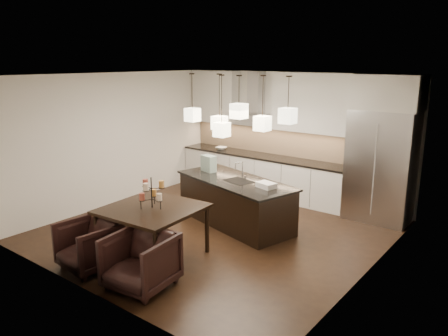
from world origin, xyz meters
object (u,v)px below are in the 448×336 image
Objects in this scene: refrigerator at (381,166)px; dining_table at (153,232)px; island_body at (235,203)px; armchair_left at (89,245)px; armchair_right at (141,261)px.

refrigerator is 4.49m from dining_table.
refrigerator is 0.91× the size of island_body.
armchair_left is 1.06m from armchair_right.
refrigerator is at bearing 56.76° from island_body.
armchair_right reaches higher than armchair_left.
dining_table is at bearing -80.41° from island_body.
dining_table is at bearing 66.29° from armchair_left.
refrigerator is 4.95m from armchair_right.
island_body is at bearing -137.71° from refrigerator.
island_body is 1.73× the size of dining_table.
armchair_right is at bearing -66.90° from island_body.
armchair_right is at bearing -57.47° from dining_table.
armchair_left is at bearing -88.29° from island_body.
dining_table is at bearing -120.22° from refrigerator.
island_body reaches higher than armchair_left.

